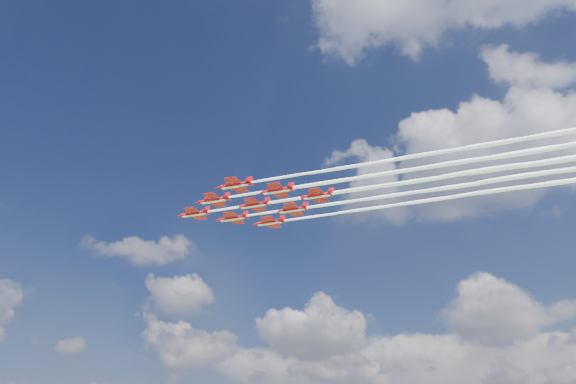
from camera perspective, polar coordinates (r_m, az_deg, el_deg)
name	(u,v)px	position (r m, az deg, el deg)	size (l,w,h in m)	color
jet_lead	(419,180)	(161.35, 13.14, 1.15)	(143.89, 40.28, 2.90)	#B70A17
jet_row2_port	(454,163)	(154.79, 16.52, 2.84)	(143.89, 40.28, 2.90)	#B70A17
jet_row2_starb	(458,186)	(167.31, 16.85, 0.59)	(143.89, 40.28, 2.90)	#B70A17
jet_row3_port	(494,143)	(148.96, 20.18, 4.66)	(143.89, 40.28, 2.90)	#B70A17
jet_row3_centre	(494,169)	(161.32, 20.24, 2.19)	(143.89, 40.28, 2.90)	#B70A17
jet_row3_starb	(495,191)	(173.94, 20.29, 0.07)	(143.89, 40.28, 2.90)	#B70A17
jet_row4_port	(536,150)	(156.08, 23.88, 3.89)	(143.89, 40.28, 2.90)	#B70A17
jet_row4_starb	(533,175)	(168.50, 23.66, 1.58)	(143.89, 40.28, 2.90)	#B70A17
jet_tail	(576,157)	(163.80, 27.24, 3.18)	(143.89, 40.28, 2.90)	#B70A17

